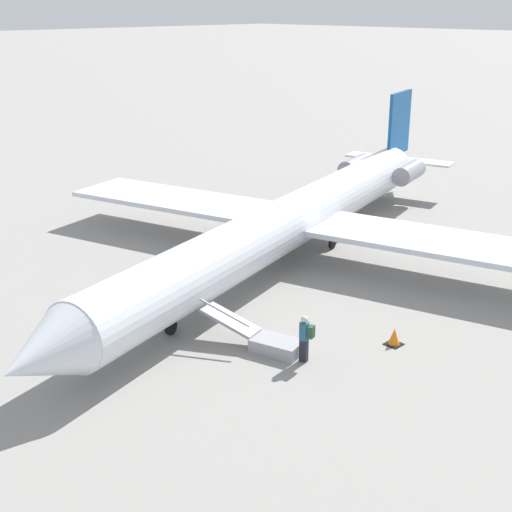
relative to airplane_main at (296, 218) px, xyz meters
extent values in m
plane|color=gray|center=(0.95, 0.26, -1.98)|extent=(600.00, 600.00, 0.00)
cylinder|color=silver|center=(0.95, 0.26, -0.02)|extent=(28.61, 9.97, 2.53)
cone|color=silver|center=(16.27, 4.38, -0.02)|extent=(3.33, 3.12, 2.48)
cone|color=silver|center=(-14.61, -3.94, -0.02)|extent=(3.82, 3.25, 2.48)
cube|color=#145193|center=(-13.97, -3.77, 2.64)|extent=(3.47, 1.12, 4.05)
cube|color=silver|center=(-14.32, -3.86, 0.24)|extent=(3.31, 7.23, 0.13)
cube|color=silver|center=(-2.36, 6.97, -0.21)|extent=(7.07, 12.79, 0.25)
cube|color=silver|center=(1.46, -7.21, -0.21)|extent=(7.07, 12.79, 0.25)
cylinder|color=gray|center=(-11.73, -1.32, 0.17)|extent=(3.23, 1.89, 1.14)
cylinder|color=gray|center=(-10.80, -4.75, 0.17)|extent=(3.23, 1.89, 1.14)
cylinder|color=black|center=(10.03, 2.70, -1.66)|extent=(0.64, 0.31, 0.63)
cylinder|color=gray|center=(10.03, 2.70, -1.25)|extent=(0.11, 0.11, 0.20)
cylinder|color=black|center=(-2.14, 0.60, -1.66)|extent=(0.64, 0.31, 0.63)
cylinder|color=gray|center=(-2.14, 0.60, -1.25)|extent=(0.11, 0.11, 0.20)
cylinder|color=black|center=(-1.55, -1.60, -1.66)|extent=(0.64, 0.31, 0.63)
cylinder|color=gray|center=(-1.55, -1.60, -1.25)|extent=(0.11, 0.11, 0.20)
cube|color=#99999E|center=(8.24, 6.58, -1.73)|extent=(1.53, 2.02, 0.50)
cube|color=#99999E|center=(8.76, 4.65, -1.16)|extent=(1.45, 2.39, 0.75)
cube|color=#99999E|center=(9.19, 4.77, -0.66)|extent=(0.63, 2.16, 0.70)
cube|color=#23232D|center=(8.06, 7.72, -1.55)|extent=(0.27, 0.32, 0.85)
cylinder|color=#265972|center=(8.06, 7.72, -0.80)|extent=(0.36, 0.36, 0.65)
sphere|color=beige|center=(8.06, 7.72, -0.36)|extent=(0.24, 0.24, 0.24)
cube|color=#23472D|center=(7.99, 7.98, -0.77)|extent=(0.32, 0.25, 0.44)
cube|color=black|center=(4.71, 9.21, -1.96)|extent=(0.59, 0.59, 0.03)
cone|color=orange|center=(4.71, 9.21, -1.65)|extent=(0.45, 0.45, 0.65)
camera|label=1|loc=(25.07, 22.51, 9.98)|focal=50.00mm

